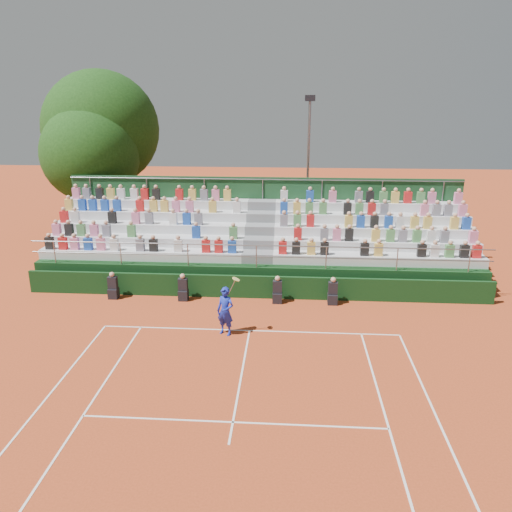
# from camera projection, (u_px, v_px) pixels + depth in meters

# --- Properties ---
(ground) EXTENTS (90.00, 90.00, 0.00)m
(ground) POSITION_uv_depth(u_px,v_px,m) (250.00, 331.00, 18.52)
(ground) COLOR #B5441E
(ground) RESTS_ON ground
(courtside_wall) EXTENTS (20.00, 0.15, 1.00)m
(courtside_wall) POSITION_uv_depth(u_px,v_px,m) (256.00, 287.00, 21.40)
(courtside_wall) COLOR black
(courtside_wall) RESTS_ON ground
(line_officials) EXTENTS (9.76, 0.40, 1.19)m
(line_officials) POSITION_uv_depth(u_px,v_px,m) (226.00, 291.00, 21.06)
(line_officials) COLOR black
(line_officials) RESTS_ON ground
(grandstand) EXTENTS (20.00, 5.20, 4.40)m
(grandstand) POSITION_uv_depth(u_px,v_px,m) (260.00, 251.00, 24.30)
(grandstand) COLOR black
(grandstand) RESTS_ON ground
(tennis_player) EXTENTS (0.92, 0.67, 2.22)m
(tennis_player) POSITION_uv_depth(u_px,v_px,m) (225.00, 311.00, 17.99)
(tennis_player) COLOR #1628A8
(tennis_player) RESTS_ON ground
(tree_west) EXTENTS (5.49, 5.49, 7.94)m
(tree_west) POSITION_uv_depth(u_px,v_px,m) (91.00, 154.00, 28.20)
(tree_west) COLOR #392215
(tree_west) RESTS_ON ground
(tree_east) EXTENTS (6.78, 6.78, 9.86)m
(tree_east) POSITION_uv_depth(u_px,v_px,m) (101.00, 129.00, 29.59)
(tree_east) COLOR #392215
(tree_east) RESTS_ON ground
(floodlight_mast) EXTENTS (0.60, 0.25, 8.39)m
(floodlight_mast) POSITION_uv_depth(u_px,v_px,m) (308.00, 156.00, 30.03)
(floodlight_mast) COLOR gray
(floodlight_mast) RESTS_ON ground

